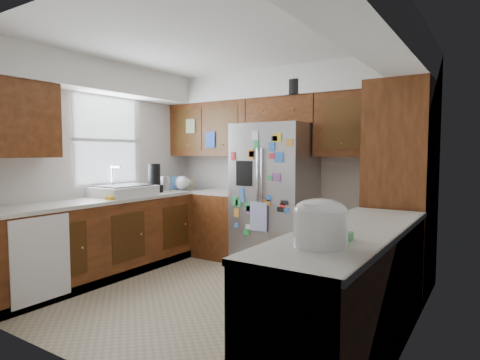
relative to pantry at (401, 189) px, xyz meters
The scene contains 12 objects.
floor 2.17m from the pantry, 142.52° to the right, with size 3.60×3.60×0.00m, color tan.
room_shell 1.94m from the pantry, 153.92° to the right, with size 3.64×3.24×2.52m.
left_counter_run 3.14m from the pantry, 158.56° to the right, with size 1.36×3.20×0.92m.
right_counter_run 1.75m from the pantry, 90.00° to the right, with size 0.63×2.25×0.92m.
pantry is the anchor object (origin of this frame).
fridge 1.51m from the pantry, behind, with size 0.90×0.79×1.80m.
bridge_cabinet 1.77m from the pantry, 169.43° to the left, with size 0.96×0.34×0.35m, color #3E1D0C.
fridge_top_items 1.93m from the pantry, behind, with size 0.90×0.32×0.26m.
sink_assembly 3.18m from the pantry, 160.62° to the right, with size 0.52×0.75×0.37m.
left_counter_clutter 2.98m from the pantry, behind, with size 0.35×0.91×0.38m.
rice_cooker 2.23m from the pantry, 90.01° to the right, with size 0.32×0.31×0.27m.
paper_towel 2.30m from the pantry, 90.48° to the right, with size 0.11×0.11×0.25m, color white.
Camera 1 is at (2.34, -3.22, 1.46)m, focal length 30.00 mm.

